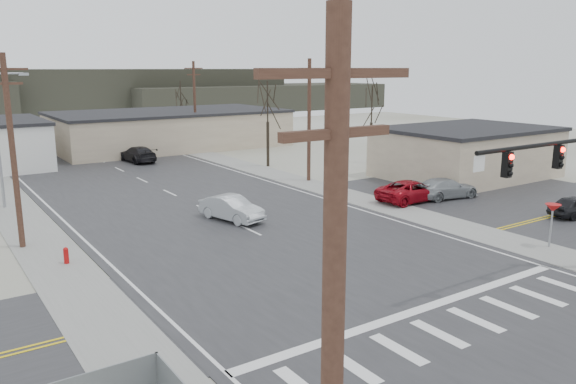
% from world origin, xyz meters
% --- Properties ---
extents(ground, '(140.00, 140.00, 0.00)m').
position_xyz_m(ground, '(0.00, 0.00, 0.00)').
color(ground, beige).
rests_on(ground, ground).
extents(main_road, '(18.00, 110.00, 0.05)m').
position_xyz_m(main_road, '(0.00, 15.00, 0.02)').
color(main_road, '#29282B').
rests_on(main_road, ground).
extents(cross_road, '(90.00, 10.00, 0.04)m').
position_xyz_m(cross_road, '(0.00, 0.00, 0.02)').
color(cross_road, '#29282B').
rests_on(cross_road, ground).
extents(parking_lot, '(18.00, 20.00, 0.03)m').
position_xyz_m(parking_lot, '(20.00, 6.00, 0.02)').
color(parking_lot, '#29282B').
rests_on(parking_lot, ground).
extents(sidewalk_left, '(3.00, 90.00, 0.06)m').
position_xyz_m(sidewalk_left, '(-10.60, 20.00, 0.03)').
color(sidewalk_left, gray).
rests_on(sidewalk_left, ground).
extents(sidewalk_right, '(3.00, 90.00, 0.06)m').
position_xyz_m(sidewalk_right, '(10.60, 20.00, 0.03)').
color(sidewalk_right, gray).
rests_on(sidewalk_right, ground).
extents(traffic_signal_mast, '(8.95, 0.43, 7.20)m').
position_xyz_m(traffic_signal_mast, '(7.89, -6.20, 4.67)').
color(traffic_signal_mast, black).
rests_on(traffic_signal_mast, ground).
extents(fire_hydrant, '(0.24, 0.24, 0.87)m').
position_xyz_m(fire_hydrant, '(-10.20, 8.00, 0.45)').
color(fire_hydrant, '#A50C0C').
rests_on(fire_hydrant, ground).
extents(yield_sign, '(0.80, 0.80, 2.35)m').
position_xyz_m(yield_sign, '(11.50, -3.50, 2.07)').
color(yield_sign, gray).
rests_on(yield_sign, ground).
extents(building_right_far, '(26.30, 14.30, 4.30)m').
position_xyz_m(building_right_far, '(10.00, 44.00, 2.15)').
color(building_right_far, '#B9A98D').
rests_on(building_right_far, ground).
extents(building_lot, '(14.30, 10.30, 4.30)m').
position_xyz_m(building_lot, '(24.00, 12.00, 2.16)').
color(building_lot, '#B9A98D').
rests_on(building_lot, ground).
extents(upole_left_a, '(2.20, 0.30, 10.00)m').
position_xyz_m(upole_left_a, '(-11.50, -14.00, 5.22)').
color(upole_left_a, '#4B2F22').
rests_on(upole_left_a, ground).
extents(upole_left_b, '(2.20, 0.30, 10.00)m').
position_xyz_m(upole_left_b, '(-11.50, 12.00, 5.22)').
color(upole_left_b, '#4B2F22').
rests_on(upole_left_b, ground).
extents(upole_right_a, '(2.20, 0.30, 10.00)m').
position_xyz_m(upole_right_a, '(11.50, 18.00, 5.22)').
color(upole_right_a, '#4B2F22').
rests_on(upole_right_a, ground).
extents(upole_right_b, '(2.20, 0.30, 10.00)m').
position_xyz_m(upole_right_b, '(11.50, 40.00, 5.22)').
color(upole_right_b, '#4B2F22').
rests_on(upole_right_b, ground).
extents(streetlight_main, '(2.40, 0.25, 9.00)m').
position_xyz_m(streetlight_main, '(-10.80, 22.00, 5.09)').
color(streetlight_main, gray).
rests_on(streetlight_main, ground).
extents(tree_right_mid, '(3.74, 3.74, 8.33)m').
position_xyz_m(tree_right_mid, '(12.50, 26.00, 5.93)').
color(tree_right_mid, '#2C251B').
rests_on(tree_right_mid, ground).
extents(tree_right_far, '(3.52, 3.52, 7.84)m').
position_xyz_m(tree_right_far, '(15.00, 52.00, 5.58)').
color(tree_right_far, '#2C251B').
rests_on(tree_right_far, ground).
extents(tree_lot, '(3.52, 3.52, 7.84)m').
position_xyz_m(tree_lot, '(22.00, 22.00, 5.58)').
color(tree_lot, '#2C251B').
rests_on(tree_lot, ground).
extents(hill_center, '(80.00, 18.00, 9.00)m').
position_xyz_m(hill_center, '(15.00, 96.00, 4.50)').
color(hill_center, '#333026').
rests_on(hill_center, ground).
extents(hill_right, '(60.00, 18.00, 5.50)m').
position_xyz_m(hill_right, '(50.00, 90.00, 2.75)').
color(hill_right, '#333026').
rests_on(hill_right, ground).
extents(sedan_crossing, '(2.69, 4.79, 1.49)m').
position_xyz_m(sedan_crossing, '(0.19, 10.57, 0.79)').
color(sedan_crossing, '#9FA5AA').
rests_on(sedan_crossing, main_road).
extents(car_far_a, '(2.61, 5.49, 1.55)m').
position_xyz_m(car_far_a, '(2.93, 35.31, 0.82)').
color(car_far_a, black).
rests_on(car_far_a, main_road).
extents(car_far_b, '(2.85, 4.47, 1.42)m').
position_xyz_m(car_far_b, '(-7.21, 47.03, 0.75)').
color(car_far_b, black).
rests_on(car_far_b, main_road).
extents(car_parked_red, '(5.40, 2.52, 1.50)m').
position_xyz_m(car_parked_red, '(13.11, 7.92, 0.78)').
color(car_parked_red, maroon).
rests_on(car_parked_red, parking_lot).
extents(car_parked_dark_b, '(5.05, 2.86, 1.58)m').
position_xyz_m(car_parked_dark_b, '(22.39, 9.30, 0.82)').
color(car_parked_dark_b, black).
rests_on(car_parked_dark_b, parking_lot).
extents(car_parked_silver, '(5.26, 2.76, 1.45)m').
position_xyz_m(car_parked_silver, '(15.91, 7.23, 0.76)').
color(car_parked_silver, gray).
rests_on(car_parked_silver, parking_lot).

